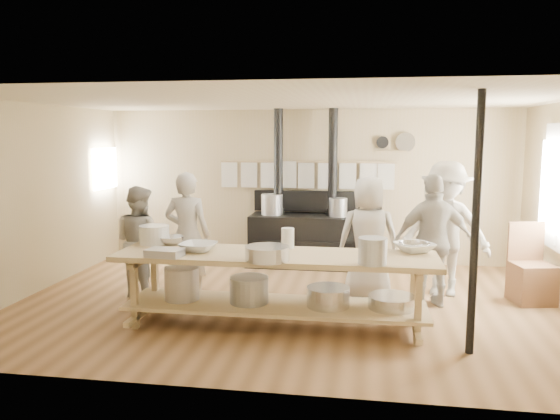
{
  "coord_description": "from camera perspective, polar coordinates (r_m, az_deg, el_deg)",
  "views": [
    {
      "loc": [
        0.99,
        -6.8,
        2.17
      ],
      "look_at": [
        -0.12,
        0.2,
        1.19
      ],
      "focal_mm": 35.0,
      "sensor_mm": 36.0,
      "label": 1
    }
  ],
  "objects": [
    {
      "name": "cook_by_window",
      "position": [
        7.69,
        16.89,
        -1.9
      ],
      "size": [
        1.31,
        0.96,
        1.83
      ],
      "primitive_type": "imported",
      "rotation": [
        0.0,
        0.0,
        -0.26
      ],
      "color": "#ABA397",
      "rests_on": "ground"
    },
    {
      "name": "bowl_white_b",
      "position": [
        6.39,
        13.87,
        -3.83
      ],
      "size": [
        0.59,
        0.59,
        0.11
      ],
      "primitive_type": "imported",
      "rotation": [
        0.0,
        0.0,
        2.09
      ],
      "color": "white",
      "rests_on": "prep_table"
    },
    {
      "name": "stove",
      "position": [
        9.13,
        2.56,
        -2.57
      ],
      "size": [
        1.9,
        0.75,
        2.6
      ],
      "color": "black",
      "rests_on": "ground"
    },
    {
      "name": "room_shell",
      "position": [
        6.9,
        0.7,
        3.3
      ],
      "size": [
        7.0,
        7.0,
        7.0
      ],
      "color": "tan",
      "rests_on": "ground"
    },
    {
      "name": "support_post",
      "position": [
        5.62,
        19.75,
        -1.51
      ],
      "size": [
        0.08,
        0.08,
        2.6
      ],
      "primitive_type": "cylinder",
      "color": "black",
      "rests_on": "ground"
    },
    {
      "name": "roasting_pan",
      "position": [
        6.11,
        -11.96,
        -4.39
      ],
      "size": [
        0.41,
        0.29,
        0.09
      ],
      "primitive_type": "cube",
      "rotation": [
        0.0,
        0.0,
        -0.11
      ],
      "color": "#B2B2B7",
      "rests_on": "prep_table"
    },
    {
      "name": "towel_rail",
      "position": [
        9.28,
        2.84,
        3.99
      ],
      "size": [
        3.0,
        0.04,
        0.47
      ],
      "color": "tan",
      "rests_on": "ground"
    },
    {
      "name": "deep_bowl_enamel",
      "position": [
        6.84,
        -12.99,
        -2.52
      ],
      "size": [
        0.47,
        0.47,
        0.23
      ],
      "primitive_type": "cylinder",
      "rotation": [
        0.0,
        0.0,
        -0.4
      ],
      "color": "white",
      "rests_on": "prep_table"
    },
    {
      "name": "bowl_white_a",
      "position": [
        6.31,
        -8.53,
        -3.84
      ],
      "size": [
        0.46,
        0.46,
        0.1
      ],
      "primitive_type": "imported",
      "rotation": [
        0.0,
        0.0,
        -0.13
      ],
      "color": "white",
      "rests_on": "prep_table"
    },
    {
      "name": "cook_left",
      "position": [
        7.57,
        -14.44,
        -3.21
      ],
      "size": [
        0.9,
        0.82,
        1.5
      ],
      "primitive_type": "imported",
      "rotation": [
        0.0,
        0.0,
        2.71
      ],
      "color": "#ABA397",
      "rests_on": "ground"
    },
    {
      "name": "left_opening",
      "position": [
        9.87,
        -17.81,
        4.16
      ],
      "size": [
        0.0,
        0.9,
        0.9
      ],
      "color": "white",
      "rests_on": "ground"
    },
    {
      "name": "bowl_steel_b",
      "position": [
        6.38,
        13.87,
        -3.81
      ],
      "size": [
        0.48,
        0.48,
        0.11
      ],
      "primitive_type": "imported",
      "rotation": [
        0.0,
        0.0,
        3.68
      ],
      "color": "silver",
      "rests_on": "prep_table"
    },
    {
      "name": "prep_table",
      "position": [
        6.21,
        -0.6,
        -7.56
      ],
      "size": [
        3.6,
        0.9,
        0.85
      ],
      "color": "tan",
      "rests_on": "ground"
    },
    {
      "name": "bucket_galv",
      "position": [
        5.7,
        9.65,
        -4.24
      ],
      "size": [
        0.39,
        0.39,
        0.27
      ],
      "primitive_type": "cylinder",
      "rotation": [
        0.0,
        0.0,
        -0.38
      ],
      "color": "gray",
      "rests_on": "prep_table"
    },
    {
      "name": "cook_center",
      "position": [
        7.27,
        9.23,
        -2.92
      ],
      "size": [
        0.86,
        0.61,
        1.65
      ],
      "primitive_type": "imported",
      "rotation": [
        0.0,
        0.0,
        3.26
      ],
      "color": "#ABA397",
      "rests_on": "ground"
    },
    {
      "name": "chair",
      "position": [
        7.87,
        24.76,
        -6.59
      ],
      "size": [
        0.57,
        0.57,
        1.03
      ],
      "rotation": [
        0.0,
        0.0,
        0.2
      ],
      "color": "brown",
      "rests_on": "ground"
    },
    {
      "name": "mixing_bowl_large",
      "position": [
        5.8,
        -1.36,
        -4.54
      ],
      "size": [
        0.49,
        0.49,
        0.15
      ],
      "primitive_type": "cylinder",
      "rotation": [
        0.0,
        0.0,
        0.04
      ],
      "color": "silver",
      "rests_on": "prep_table"
    },
    {
      "name": "cook_far_left",
      "position": [
        7.42,
        -9.67,
        -2.55
      ],
      "size": [
        0.62,
        0.41,
        1.69
      ],
      "primitive_type": "imported",
      "rotation": [
        0.0,
        0.0,
        3.16
      ],
      "color": "#ABA397",
      "rests_on": "ground"
    },
    {
      "name": "ground",
      "position": [
        7.21,
        0.68,
        -9.67
      ],
      "size": [
        7.0,
        7.0,
        0.0
      ],
      "primitive_type": "plane",
      "color": "brown",
      "rests_on": "ground"
    },
    {
      "name": "cook_right",
      "position": [
        7.15,
        15.72,
        -3.11
      ],
      "size": [
        1.05,
        0.6,
        1.69
      ],
      "primitive_type": "imported",
      "rotation": [
        0.0,
        0.0,
        3.34
      ],
      "color": "#ABA397",
      "rests_on": "ground"
    },
    {
      "name": "back_wall_shelf",
      "position": [
        9.25,
        11.99,
        6.65
      ],
      "size": [
        0.63,
        0.14,
        0.32
      ],
      "color": "tan",
      "rests_on": "ground"
    },
    {
      "name": "bowl_steel_a",
      "position": [
        6.77,
        -11.33,
        -3.12
      ],
      "size": [
        0.44,
        0.44,
        0.1
      ],
      "primitive_type": "imported",
      "rotation": [
        0.0,
        0.0,
        0.63
      ],
      "color": "silver",
      "rests_on": "prep_table"
    },
    {
      "name": "pitcher",
      "position": [
        6.41,
        0.82,
        -2.95
      ],
      "size": [
        0.16,
        0.16,
        0.24
      ],
      "primitive_type": "cylinder",
      "rotation": [
        0.0,
        0.0,
        0.07
      ],
      "color": "white",
      "rests_on": "prep_table"
    }
  ]
}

